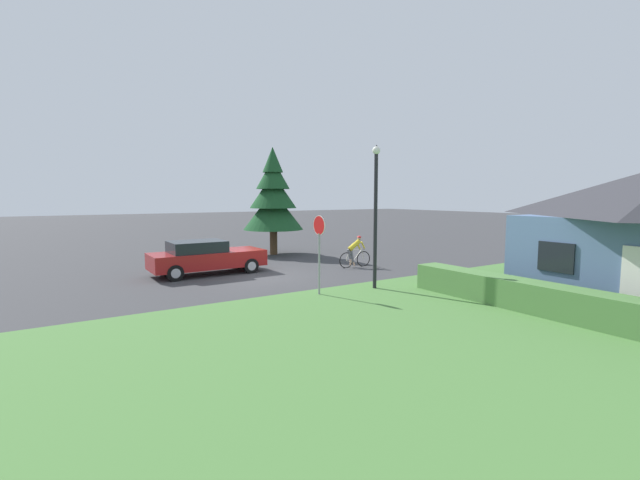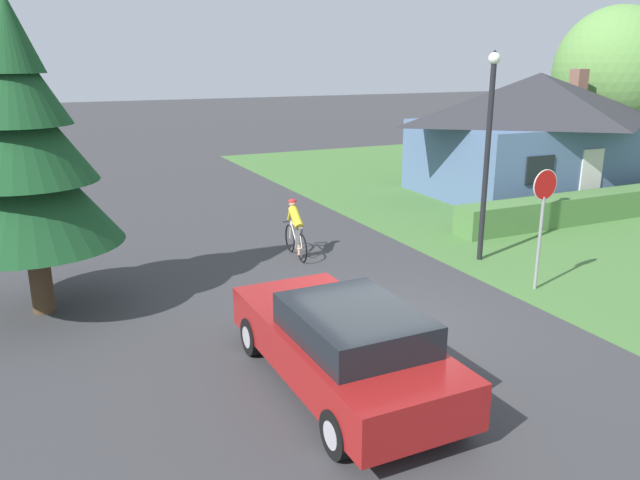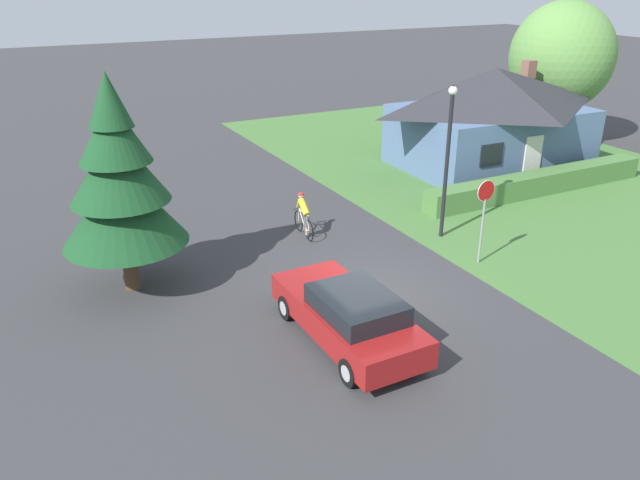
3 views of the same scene
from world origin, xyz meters
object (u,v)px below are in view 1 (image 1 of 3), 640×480
sedan_left_lane (206,257)px  conifer_tall_near (273,198)px  cyclist (355,252)px  stop_sign (319,240)px  street_lamp (376,205)px

sedan_left_lane → conifer_tall_near: (-4.03, 5.22, 2.47)m
cyclist → stop_sign: (3.82, -4.43, 1.15)m
stop_sign → cyclist: bearing=-51.2°
stop_sign → street_lamp: 2.48m
stop_sign → conifer_tall_near: 10.41m
cyclist → stop_sign: size_ratio=0.63×
street_lamp → conifer_tall_near: size_ratio=0.84×
street_lamp → conifer_tall_near: bearing=174.2°
street_lamp → conifer_tall_near: 10.13m
sedan_left_lane → street_lamp: (6.04, 4.20, 2.25)m
stop_sign → conifer_tall_near: (-9.81, 3.23, 1.34)m
stop_sign → street_lamp: (0.26, 2.20, 1.12)m
street_lamp → sedan_left_lane: bearing=-145.2°
sedan_left_lane → conifer_tall_near: bearing=37.2°
sedan_left_lane → cyclist: 6.72m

